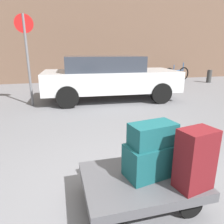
# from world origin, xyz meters

# --- Properties ---
(ground_plane) EXTENTS (60.00, 60.00, 0.00)m
(ground_plane) POSITION_xyz_m (0.00, 0.00, 0.00)
(ground_plane) COLOR slate
(luggage_cart) EXTENTS (1.20, 0.87, 0.34)m
(luggage_cart) POSITION_xyz_m (0.00, 0.00, 0.27)
(luggage_cart) COLOR #4C4C51
(luggage_cart) RESTS_ON ground_plane
(duffel_bag_teal_front_right) EXTENTS (0.58, 0.39, 0.34)m
(duffel_bag_teal_front_right) POSITION_xyz_m (0.11, 0.01, 0.51)
(duffel_bag_teal_front_right) COLOR #144C51
(duffel_bag_teal_front_right) RESTS_ON luggage_cart
(suitcase_maroon_rear_right) EXTENTS (0.37, 0.29, 0.59)m
(suitcase_maroon_rear_right) POSITION_xyz_m (0.40, -0.29, 0.63)
(suitcase_maroon_rear_right) COLOR maroon
(suitcase_maroon_rear_right) RESTS_ON luggage_cart
(duffel_bag_teal_topmost_pile) EXTENTS (0.49, 0.33, 0.23)m
(duffel_bag_teal_topmost_pile) POSITION_xyz_m (0.11, 0.01, 0.79)
(duffel_bag_teal_topmost_pile) COLOR #144C51
(duffel_bag_teal_topmost_pile) RESTS_ON duffel_bag_teal_front_right
(parked_car) EXTENTS (4.40, 2.12, 1.42)m
(parked_car) POSITION_xyz_m (0.87, 4.94, 0.76)
(parked_car) COLOR silver
(parked_car) RESTS_ON ground_plane
(bicycle_leaning) EXTENTS (1.73, 0.43, 0.96)m
(bicycle_leaning) POSITION_xyz_m (5.42, 8.30, 0.37)
(bicycle_leaning) COLOR black
(bicycle_leaning) RESTS_ON ground_plane
(bollard_kerb_near) EXTENTS (0.23, 0.23, 0.64)m
(bollard_kerb_near) POSITION_xyz_m (2.08, 7.38, 0.32)
(bollard_kerb_near) COLOR #383838
(bollard_kerb_near) RESTS_ON ground_plane
(bollard_kerb_mid) EXTENTS (0.23, 0.23, 0.64)m
(bollard_kerb_mid) POSITION_xyz_m (3.58, 7.38, 0.32)
(bollard_kerb_mid) COLOR #383838
(bollard_kerb_mid) RESTS_ON ground_plane
(bollard_kerb_far) EXTENTS (0.23, 0.23, 0.64)m
(bollard_kerb_far) POSITION_xyz_m (4.72, 7.38, 0.32)
(bollard_kerb_far) COLOR #383838
(bollard_kerb_far) RESTS_ON ground_plane
(bollard_corner) EXTENTS (0.23, 0.23, 0.64)m
(bollard_corner) POSITION_xyz_m (6.76, 7.38, 0.32)
(bollard_corner) COLOR #383838
(bollard_corner) RESTS_ON ground_plane
(no_parking_sign) EXTENTS (0.50, 0.07, 2.54)m
(no_parking_sign) POSITION_xyz_m (-1.55, 4.74, 1.56)
(no_parking_sign) COLOR slate
(no_parking_sign) RESTS_ON ground_plane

